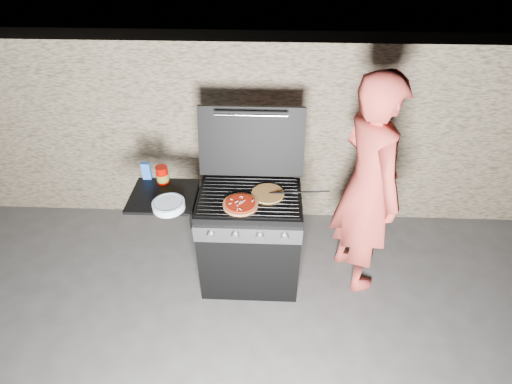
{
  "coord_description": "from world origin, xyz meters",
  "views": [
    {
      "loc": [
        0.15,
        -2.4,
        2.78
      ],
      "look_at": [
        0.05,
        0.0,
        0.95
      ],
      "focal_mm": 28.0,
      "sensor_mm": 36.0,
      "label": 1
    }
  ],
  "objects_px": {
    "sauce_jar": "(162,175)",
    "person": "(367,188)",
    "gas_grill": "(220,238)",
    "pizza_topped": "(240,204)"
  },
  "relations": [
    {
      "from": "pizza_topped",
      "to": "gas_grill",
      "type": "bearing_deg",
      "value": 148.2
    },
    {
      "from": "pizza_topped",
      "to": "person",
      "type": "height_order",
      "value": "person"
    },
    {
      "from": "pizza_topped",
      "to": "person",
      "type": "distance_m",
      "value": 0.99
    },
    {
      "from": "sauce_jar",
      "to": "person",
      "type": "relative_size",
      "value": 0.08
    },
    {
      "from": "gas_grill",
      "to": "person",
      "type": "relative_size",
      "value": 0.71
    },
    {
      "from": "gas_grill",
      "to": "person",
      "type": "distance_m",
      "value": 1.26
    },
    {
      "from": "gas_grill",
      "to": "pizza_topped",
      "type": "xyz_separation_m",
      "value": [
        0.19,
        -0.12,
        0.47
      ]
    },
    {
      "from": "sauce_jar",
      "to": "pizza_topped",
      "type": "bearing_deg",
      "value": -23.53
    },
    {
      "from": "sauce_jar",
      "to": "person",
      "type": "xyz_separation_m",
      "value": [
        1.61,
        -0.06,
        -0.03
      ]
    },
    {
      "from": "pizza_topped",
      "to": "sauce_jar",
      "type": "bearing_deg",
      "value": 156.47
    }
  ]
}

